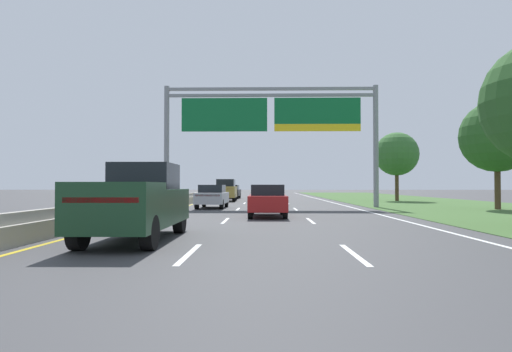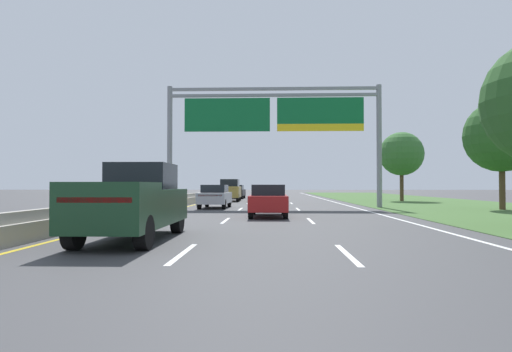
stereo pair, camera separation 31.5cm
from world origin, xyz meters
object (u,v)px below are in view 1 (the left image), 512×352
(car_silver_left_lane_sedan, at_px, (212,196))
(car_white_centre_lane_sedan, at_px, (264,194))
(roadside_tree_far, at_px, (397,154))
(car_black_left_lane_sedan, at_px, (232,191))
(overhead_sign_gantry, at_px, (271,120))
(pickup_truck_darkgreen, at_px, (137,202))
(car_red_centre_lane_sedan, at_px, (267,200))
(roadside_tree_mid, at_px, (497,136))
(car_gold_left_lane_suv, at_px, (226,190))

(car_silver_left_lane_sedan, relative_size, car_white_centre_lane_sedan, 1.00)
(car_silver_left_lane_sedan, bearing_deg, roadside_tree_far, -50.72)
(car_black_left_lane_sedan, height_order, roadside_tree_far, roadside_tree_far)
(overhead_sign_gantry, height_order, pickup_truck_darkgreen, overhead_sign_gantry)
(car_red_centre_lane_sedan, height_order, roadside_tree_far, roadside_tree_far)
(car_red_centre_lane_sedan, height_order, roadside_tree_mid, roadside_tree_mid)
(pickup_truck_darkgreen, height_order, roadside_tree_mid, roadside_tree_mid)
(car_red_centre_lane_sedan, xyz_separation_m, car_white_centre_lane_sedan, (-0.15, 14.34, 0.00))
(pickup_truck_darkgreen, distance_m, car_white_centre_lane_sedan, 23.76)
(overhead_sign_gantry, height_order, car_red_centre_lane_sedan, overhead_sign_gantry)
(car_red_centre_lane_sedan, bearing_deg, car_black_left_lane_sedan, 7.80)
(overhead_sign_gantry, height_order, car_white_centre_lane_sedan, overhead_sign_gantry)
(pickup_truck_darkgreen, distance_m, car_gold_left_lane_suv, 29.29)
(car_silver_left_lane_sedan, distance_m, car_white_centre_lane_sedan, 7.50)
(car_gold_left_lane_suv, distance_m, car_black_left_lane_sedan, 8.00)
(roadside_tree_mid, bearing_deg, car_gold_left_lane_suv, 142.82)
(overhead_sign_gantry, xyz_separation_m, roadside_tree_mid, (14.28, -2.61, -1.48))
(car_white_centre_lane_sedan, bearing_deg, car_black_left_lane_sedan, 14.95)
(car_white_centre_lane_sedan, distance_m, roadside_tree_mid, 17.28)
(car_gold_left_lane_suv, relative_size, roadside_tree_mid, 0.68)
(car_white_centre_lane_sedan, height_order, roadside_tree_far, roadside_tree_far)
(car_black_left_lane_sedan, xyz_separation_m, roadside_tree_far, (16.65, -7.44, 3.75))
(car_red_centre_lane_sedan, bearing_deg, overhead_sign_gantry, -2.10)
(pickup_truck_darkgreen, height_order, roadside_tree_far, roadside_tree_far)
(car_gold_left_lane_suv, relative_size, car_red_centre_lane_sedan, 1.07)
(car_black_left_lane_sedan, bearing_deg, roadside_tree_mid, -138.48)
(car_white_centre_lane_sedan, relative_size, roadside_tree_far, 0.66)
(pickup_truck_darkgreen, relative_size, roadside_tree_mid, 0.78)
(pickup_truck_darkgreen, distance_m, car_black_left_lane_sedan, 37.29)
(overhead_sign_gantry, relative_size, car_red_centre_lane_sedan, 3.42)
(roadside_tree_far, bearing_deg, car_black_left_lane_sedan, 155.92)
(roadside_tree_mid, height_order, roadside_tree_far, roadside_tree_mid)
(pickup_truck_darkgreen, bearing_deg, car_white_centre_lane_sedan, -8.86)
(overhead_sign_gantry, xyz_separation_m, pickup_truck_darkgreen, (-4.04, -17.93, -5.04))
(car_black_left_lane_sedan, relative_size, car_white_centre_lane_sedan, 1.01)
(car_gold_left_lane_suv, xyz_separation_m, car_black_left_lane_sedan, (-0.08, 7.99, -0.28))
(overhead_sign_gantry, xyz_separation_m, car_silver_left_lane_sedan, (-3.96, -1.07, -5.29))
(car_red_centre_lane_sedan, bearing_deg, car_gold_left_lane_suv, 10.66)
(car_gold_left_lane_suv, xyz_separation_m, car_red_centre_lane_sedan, (3.84, -20.15, -0.28))
(car_white_centre_lane_sedan, relative_size, roadside_tree_mid, 0.64)
(overhead_sign_gantry, relative_size, car_white_centre_lane_sedan, 3.42)
(car_red_centre_lane_sedan, relative_size, car_silver_left_lane_sedan, 0.99)
(pickup_truck_darkgreen, bearing_deg, overhead_sign_gantry, -12.88)
(car_silver_left_lane_sedan, bearing_deg, pickup_truck_darkgreen, -179.34)
(roadside_tree_mid, bearing_deg, car_black_left_lane_sedan, 130.10)
(car_red_centre_lane_sedan, height_order, car_white_centre_lane_sedan, same)
(car_black_left_lane_sedan, relative_size, roadside_tree_mid, 0.64)
(car_gold_left_lane_suv, xyz_separation_m, roadside_tree_mid, (18.42, -13.98, 3.54))
(roadside_tree_mid, bearing_deg, roadside_tree_far, 97.25)
(overhead_sign_gantry, height_order, car_gold_left_lane_suv, overhead_sign_gantry)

